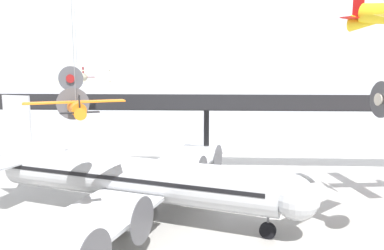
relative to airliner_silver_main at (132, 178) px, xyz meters
name	(u,v)px	position (x,y,z in m)	size (l,w,h in m)	color
hangar_back_wall	(207,67)	(6.41, 27.33, 9.64)	(140.00, 3.00, 26.50)	silver
mezzanine_walkway	(206,107)	(6.41, 15.94, 4.67)	(110.00, 3.20, 9.94)	black
airliner_silver_main	(132,178)	(0.00, 0.00, 0.00)	(31.09, 36.17, 10.55)	#B7BABF
suspended_plane_orange_highwing	(76,107)	(-2.25, -6.56, 6.92)	(6.48, 5.68, 12.71)	orange
suspended_plane_cream_biplane	(77,77)	(-7.70, 9.30, 8.52)	(7.24, 5.90, 11.38)	beige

